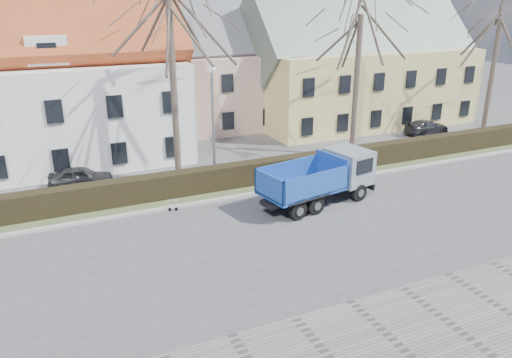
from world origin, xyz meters
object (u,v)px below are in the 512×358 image
dump_truck (314,180)px  streetlight (213,126)px  parked_car_a (81,177)px  parked_car_b (426,127)px  cart_frame (168,205)px

dump_truck → streetlight: size_ratio=0.96×
parked_car_a → parked_car_b: parked_car_a is taller
dump_truck → parked_car_b: size_ratio=1.72×
streetlight → cart_frame: size_ratio=9.19×
dump_truck → parked_car_b: bearing=18.6°
dump_truck → parked_car_a: (-10.57, 7.51, -0.72)m
streetlight → parked_car_a: bearing=159.2°
dump_truck → parked_car_b: dump_truck is taller
cart_frame → dump_truck: bearing=-17.4°
streetlight → parked_car_a: (-6.97, 2.64, -2.82)m
cart_frame → parked_car_b: parked_car_b is taller
streetlight → cart_frame: 5.30m
parked_car_a → parked_car_b: bearing=-76.5°
streetlight → parked_car_b: streetlight is taller
cart_frame → parked_car_a: bearing=123.8°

